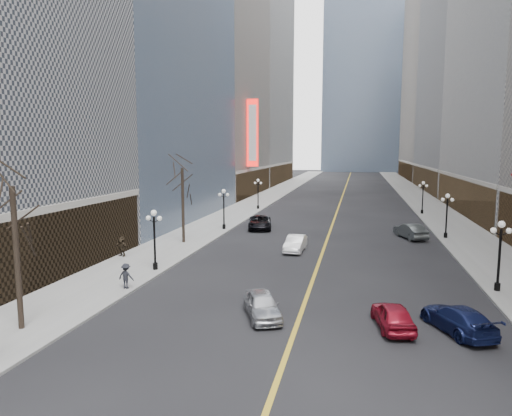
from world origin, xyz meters
The scene contains 24 objects.
sidewalk_east centered at (14.00, 70.00, 0.07)m, with size 6.00×230.00×0.15m, color gray.
sidewalk_west centered at (-14.00, 70.00, 0.07)m, with size 6.00×230.00×0.15m, color gray.
lane_line centered at (0.00, 80.00, 0.01)m, with size 0.25×200.00×0.02m, color gold.
bldg_east_c centered at (29.88, 106.00, 24.18)m, with size 26.60×40.60×48.80m.
bldg_east_d centered at (29.90, 149.00, 31.17)m, with size 26.60×46.60×62.80m.
bldg_west_c centered at (-29.88, 87.00, 25.19)m, with size 26.60×30.60×50.80m.
bldg_west_d centered at (-29.92, 121.00, 36.17)m, with size 26.60×38.60×72.80m.
streetlamp_east_1 centered at (11.80, 30.00, 2.90)m, with size 1.26×0.44×4.52m.
streetlamp_east_2 centered at (11.80, 48.00, 2.90)m, with size 1.26×0.44×4.52m.
streetlamp_east_3 centered at (11.80, 66.00, 2.90)m, with size 1.26×0.44×4.52m.
streetlamp_west_1 centered at (-11.80, 30.00, 2.90)m, with size 1.26×0.44×4.52m.
streetlamp_west_2 centered at (-11.80, 48.00, 2.90)m, with size 1.26×0.44×4.52m.
streetlamp_west_3 centered at (-11.80, 66.00, 2.90)m, with size 1.26×0.44×4.52m.
theatre_marquee centered at (-15.88, 80.00, 12.00)m, with size 2.00×0.55×12.00m.
tree_west_near centered at (-13.50, 18.00, 6.24)m, with size 3.60×3.60×7.92m.
tree_west_far centered at (-13.50, 40.00, 6.24)m, with size 3.60×3.60×7.92m.
car_nb_near centered at (-2.00, 22.50, 0.70)m, with size 1.66×4.13×1.41m, color #ADAFB5.
car_nb_mid centered at (-2.43, 39.07, 0.71)m, with size 1.51×4.33×1.43m, color white.
car_nb_far centered at (-7.98, 49.61, 0.77)m, with size 2.54×5.51×1.53m, color black.
car_sb_near centered at (8.00, 22.73, 0.68)m, with size 1.89×4.65×1.35m, color #121A46.
car_sb_mid centered at (4.84, 22.50, 0.68)m, with size 1.61×4.01×1.37m, color maroon.
car_sb_far centered at (8.31, 47.55, 0.77)m, with size 1.64×4.69×1.55m, color #424849.
ped_west_walk centered at (-11.60, 25.22, 0.98)m, with size 1.07×0.44×1.65m, color black.
ped_west_far centered at (-16.40, 33.35, 1.00)m, with size 1.58×0.45×1.70m, color black.
Camera 1 is at (2.92, -0.95, 9.15)m, focal length 32.00 mm.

